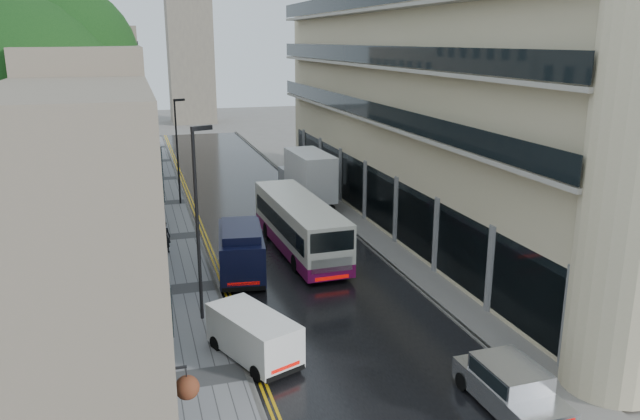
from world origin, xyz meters
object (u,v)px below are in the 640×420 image
white_van (257,357)px  navy_van (221,263)px  cream_bus (295,245)px  pedestrian (165,237)px  lamp_post_near (197,227)px  tree_near (18,148)px  lamp_post_far (177,152)px  white_lorry (300,184)px  tree_far (59,126)px  silver_hatchback (516,417)px

white_van → navy_van: size_ratio=0.76×
cream_bus → pedestrian: size_ratio=6.11×
navy_van → lamp_post_near: lamp_post_near is taller
tree_near → lamp_post_far: (7.55, 15.37, -3.17)m
white_lorry → navy_van: size_ratio=1.41×
white_lorry → lamp_post_near: bearing=-120.6°
tree_far → white_van: tree_far is taller
tree_far → cream_bus: 18.15m
silver_hatchback → lamp_post_near: bearing=124.4°
white_van → lamp_post_far: size_ratio=0.55×
white_lorry → white_van: bearing=-110.8°
white_van → lamp_post_far: (-0.65, 25.10, 2.85)m
tree_far → white_van: bearing=-70.8°
cream_bus → lamp_post_far: size_ratio=1.46×
tree_near → pedestrian: (5.93, 4.75, -5.95)m
tree_near → white_lorry: bearing=35.8°
pedestrian → lamp_post_near: bearing=116.2°
cream_bus → lamp_post_near: 7.24m
silver_hatchback → lamp_post_near: 13.77m
pedestrian → lamp_post_far: (1.61, 10.63, 2.78)m
white_lorry → cream_bus: bearing=-108.2°
tree_near → silver_hatchback: bearing=-45.6°
lamp_post_far → tree_near: bearing=-139.4°
cream_bus → silver_hatchback: (2.72, -15.16, -0.68)m
tree_near → lamp_post_far: tree_near is taller
silver_hatchback → navy_van: (-6.60, 13.87, 0.57)m
tree_near → tree_far: size_ratio=1.11×
tree_near → navy_van: (8.20, -1.26, -5.58)m
tree_far → white_lorry: tree_far is taller
white_lorry → lamp_post_far: lamp_post_far is taller
silver_hatchback → lamp_post_near: lamp_post_near is taller
white_van → tree_near: bearing=107.9°
white_van → white_lorry: bearing=49.0°
tree_near → silver_hatchback: tree_near is taller
white_lorry → silver_hatchback: 26.13m
tree_near → white_lorry: 19.42m
pedestrian → lamp_post_near: 9.64m
white_van → lamp_post_near: 6.40m
tree_near → lamp_post_far: bearing=63.9°
tree_far → lamp_post_far: bearing=18.1°
tree_far → lamp_post_near: (6.63, -17.32, -2.12)m
tree_near → white_van: (8.20, -9.72, -6.02)m
white_lorry → white_van: white_lorry is taller
tree_far → lamp_post_far: 8.01m
white_van → lamp_post_near: (-1.27, 5.40, 3.19)m
tree_near → cream_bus: bearing=0.2°
navy_van → pedestrian: bearing=118.3°
white_lorry → lamp_post_far: 9.04m
silver_hatchback → navy_van: size_ratio=0.79×
cream_bus → tree_near: bearing=178.1°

